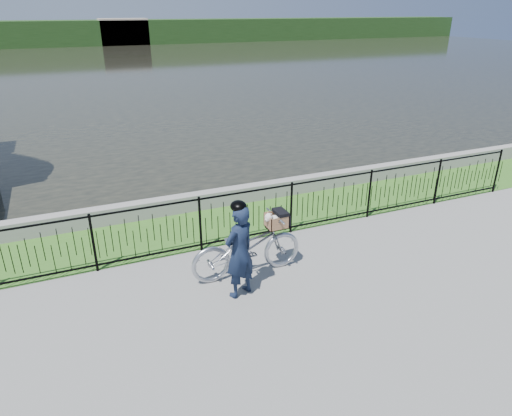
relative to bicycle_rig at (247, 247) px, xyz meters
name	(u,v)px	position (x,y,z in m)	size (l,w,h in m)	color
ground	(282,279)	(0.49, -0.42, -0.55)	(120.00, 120.00, 0.00)	gray
grass_strip	(231,222)	(0.49, 2.18, -0.55)	(60.00, 2.00, 0.01)	#376A21
water	(97,69)	(0.49, 32.58, -0.55)	(120.00, 120.00, 0.00)	black
quay_wall	(217,198)	(0.49, 3.18, -0.35)	(60.00, 0.30, 0.40)	gray
fence	(248,216)	(0.49, 1.18, 0.02)	(14.00, 0.06, 1.15)	black
far_treeline	(74,33)	(0.49, 59.58, 0.95)	(120.00, 6.00, 3.00)	#1E3D17
far_building_right	(124,32)	(6.49, 58.08, 1.05)	(6.00, 3.00, 3.20)	#A69A85
bicycle_rig	(247,247)	(0.00, 0.00, 0.00)	(2.07, 0.72, 1.16)	#A7AAB3
cyclist	(239,250)	(-0.36, -0.55, 0.29)	(0.70, 0.59, 1.70)	#121D33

